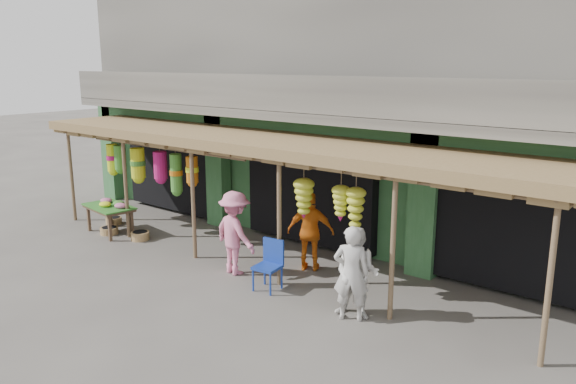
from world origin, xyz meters
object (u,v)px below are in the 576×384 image
Objects in this scene: blue_chair at (270,262)px; person_right at (357,273)px; person_vendor at (311,232)px; person_shopper at (235,233)px; flower_table at (110,207)px; person_front at (351,273)px.

blue_chair is 0.61× the size of person_right.
person_vendor reaches higher than blue_chair.
person_vendor is 1.61m from person_shopper.
person_shopper reaches higher than flower_table.
person_shopper is at bearing -31.02° from person_front.
blue_chair is at bearing 6.08° from flower_table.
person_right is 3.13m from person_shopper.
flower_table is at bearing 165.15° from person_right.
person_front reaches higher than blue_chair.
person_front is at bearing -120.28° from person_right.
person_front is at bearing 115.68° from person_vendor.
person_shopper reaches higher than person_vendor.
flower_table is 5.72m from person_vendor.
person_shopper is (-3.08, 0.34, 0.04)m from person_front.
blue_chair is 0.56× the size of person_shopper.
blue_chair is at bearing 62.09° from person_vendor.
person_right reaches higher than blue_chair.
person_vendor is at bearing 19.41° from flower_table.
person_front reaches higher than person_right.
person_vendor is 0.96× the size of person_shopper.
person_right is (7.60, -0.21, 0.11)m from flower_table.
person_vendor is (-1.99, 1.35, 0.04)m from person_right.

